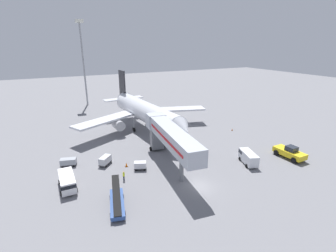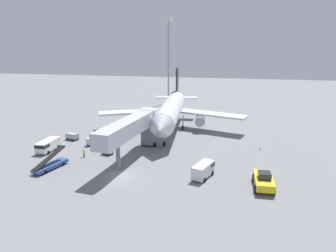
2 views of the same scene
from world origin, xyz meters
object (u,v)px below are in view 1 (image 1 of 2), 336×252
Objects in this scene: baggage_cart_outer_left at (105,160)px; baggage_cart_mid_left at (68,162)px; pushback_tug at (290,152)px; apron_light_mast at (82,48)px; jet_bridge at (169,135)px; safety_cone_bravo at (126,165)px; airplane_at_gate at (144,111)px; service_van_mid_right at (67,181)px; ground_crew_worker_foreground at (124,176)px; baggage_cart_outer_right at (140,165)px; safety_cone_alpha at (232,130)px; belt_loader_truck at (117,202)px; service_van_far_center at (248,157)px.

baggage_cart_outer_left reaches higher than baggage_cart_mid_left.
pushback_tug is 0.21× the size of apron_light_mast.
safety_cone_bravo is at bearing 159.97° from jet_bridge.
pushback_tug is (19.01, -27.22, -3.86)m from airplane_at_gate.
service_van_mid_right is at bearing -179.18° from jet_bridge.
ground_crew_worker_foreground is (1.42, -6.81, -0.01)m from baggage_cart_outer_left.
pushback_tug is 2.03× the size of baggage_cart_mid_left.
service_van_mid_right is 7.56× the size of safety_cone_bravo.
airplane_at_gate is 49.84× the size of safety_cone_bravo.
service_van_mid_right is 10.49m from safety_cone_bravo.
ground_crew_worker_foreground is at bearing -10.49° from service_van_mid_right.
baggage_cart_outer_right is at bearing 32.40° from ground_crew_worker_foreground.
baggage_cart_mid_left is 39.08m from safety_cone_alpha.
belt_loader_truck is 25.03m from service_van_far_center.
jet_bridge is at bearing 155.47° from service_van_far_center.
airplane_at_gate is at bearing 31.61° from baggage_cart_mid_left.
apron_light_mast is (11.07, 47.50, 18.60)m from baggage_cart_mid_left.
safety_cone_bravo is (3.19, -2.43, -0.51)m from baggage_cart_outer_left.
baggage_cart_outer_right is (5.05, -4.50, -0.09)m from baggage_cart_outer_left.
belt_loader_truck reaches higher than ground_crew_worker_foreground.
apron_light_mast reaches higher than pushback_tug.
baggage_cart_mid_left is 52.20m from apron_light_mast.
belt_loader_truck is at bearing -179.72° from pushback_tug.
baggage_cart_outer_left is 0.93× the size of baggage_cart_mid_left.
safety_cone_alpha is at bearing 17.64° from baggage_cart_outer_right.
ground_crew_worker_foreground is at bearing -51.28° from baggage_cart_mid_left.
baggage_cart_mid_left is at bearing -148.39° from airplane_at_gate.
ground_crew_worker_foreground is at bearing -160.48° from safety_cone_alpha.
belt_loader_truck reaches higher than service_van_far_center.
service_van_mid_right is at bearing -164.17° from safety_cone_bravo.
baggage_cart_outer_left is 1.67× the size of ground_crew_worker_foreground.
baggage_cart_outer_left is at bearing 142.79° from safety_cone_bravo.
baggage_cart_outer_right is 4.31m from ground_crew_worker_foreground.
baggage_cart_outer_right reaches higher than safety_cone_bravo.
apron_light_mast is at bearing 84.14° from belt_loader_truck.
airplane_at_gate is 68.82× the size of safety_cone_alpha.
belt_loader_truck is 66.01m from apron_light_mast.
apron_light_mast is (0.01, 54.46, 18.60)m from baggage_cart_outer_right.
apron_light_mast is at bearing 106.85° from service_van_far_center.
service_van_far_center is 32.50m from baggage_cart_mid_left.
service_van_mid_right is at bearing -135.79° from airplane_at_gate.
pushback_tug is at bearing -21.74° from baggage_cart_outer_left.
safety_cone_bravo is 0.03× the size of apron_light_mast.
baggage_cart_outer_right is at bearing 52.95° from belt_loader_truck.
apron_light_mast is at bearing 86.32° from ground_crew_worker_foreground.
airplane_at_gate reaches higher than safety_cone_bravo.
pushback_tug is 31.48m from ground_crew_worker_foreground.
safety_cone_bravo is (-1.86, 2.08, -0.42)m from baggage_cart_outer_right.
belt_loader_truck is 12.56× the size of safety_cone_alpha.
airplane_at_gate is 12.49× the size of baggage_cart_mid_left.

